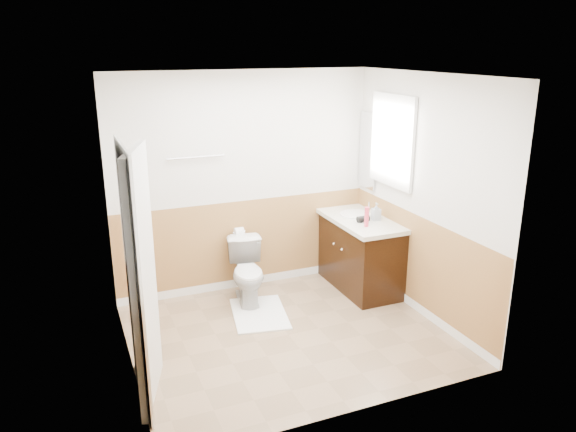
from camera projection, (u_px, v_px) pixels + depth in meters
name	position (u px, v px, depth m)	size (l,w,h in m)	color
floor	(288.00, 335.00, 5.47)	(3.00, 3.00, 0.00)	#8C7051
ceiling	(288.00, 75.00, 4.73)	(3.00, 3.00, 0.00)	white
wall_back	(244.00, 183.00, 6.25)	(3.00, 3.00, 0.00)	silver
wall_front	(358.00, 263.00, 3.95)	(3.00, 3.00, 0.00)	silver
wall_left	(121.00, 235.00, 4.55)	(3.00, 3.00, 0.00)	silver
wall_right	(423.00, 198.00, 5.65)	(3.00, 3.00, 0.00)	silver
wainscot_back	(246.00, 246.00, 6.46)	(3.00, 3.00, 0.00)	#9E713F
wainscot_front	(354.00, 355.00, 4.19)	(3.00, 3.00, 0.00)	#9E713F
wainscot_left	(130.00, 316.00, 4.78)	(2.60, 2.60, 0.00)	#9E713F
wainscot_right	(417.00, 266.00, 5.87)	(2.60, 2.60, 0.00)	#9E713F
toilet	(248.00, 272.00, 6.10)	(0.38, 0.67, 0.69)	silver
bath_mat	(259.00, 314.00, 5.88)	(0.55, 0.80, 0.02)	white
vanity_cabinet	(360.00, 255.00, 6.44)	(0.55, 1.10, 0.80)	black
vanity_knob_left	(342.00, 250.00, 6.19)	(0.03, 0.03, 0.03)	silver
vanity_knob_right	(334.00, 244.00, 6.37)	(0.03, 0.03, 0.03)	silver
countertop	(361.00, 221.00, 6.31)	(0.60, 1.15, 0.05)	white
sink_basin	(355.00, 214.00, 6.43)	(0.36, 0.36, 0.02)	white
faucet	(369.00, 208.00, 6.48)	(0.02, 0.02, 0.14)	silver
lotion_bottle	(367.00, 217.00, 6.00)	(0.05, 0.05, 0.22)	#DC3951
soap_dispenser	(376.00, 212.00, 6.23)	(0.09, 0.09, 0.20)	#919AA3
hair_dryer_body	(363.00, 219.00, 6.18)	(0.07, 0.07, 0.14)	black
hair_dryer_handle	(361.00, 222.00, 6.16)	(0.03, 0.03, 0.07)	black
mirror_panel	(368.00, 151.00, 6.52)	(0.02, 0.35, 0.90)	silver
window_frame	(392.00, 141.00, 6.01)	(0.04, 0.80, 1.00)	white
window_glass	(393.00, 141.00, 6.02)	(0.01, 0.70, 0.90)	white
door	(144.00, 279.00, 4.26)	(0.05, 0.80, 2.04)	white
door_frame	(133.00, 279.00, 4.23)	(0.02, 0.92, 2.10)	white
door_knob	(146.00, 271.00, 4.59)	(0.06, 0.06, 0.06)	silver
towel_bar	(196.00, 157.00, 5.89)	(0.02, 0.02, 0.62)	silver
tp_holder_bar	(239.00, 232.00, 6.31)	(0.02, 0.02, 0.14)	silver
tp_roll	(239.00, 232.00, 6.31)	(0.11, 0.11, 0.10)	white
tp_sheet	(239.00, 241.00, 6.34)	(0.10, 0.01, 0.16)	white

